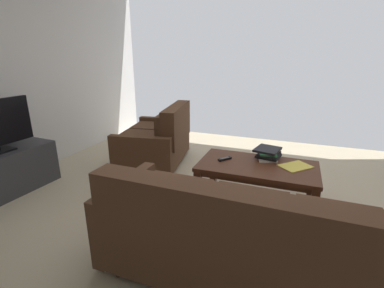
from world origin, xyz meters
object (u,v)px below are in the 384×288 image
tv_remote (225,159)px  loose_magazine (295,166)px  book_stack (268,153)px  tv_stand (2,174)px  loveseat_near (158,140)px  coffee_table (257,170)px  sofa_main (240,237)px

tv_remote → loose_magazine: bearing=-174.7°
book_stack → tv_remote: book_stack is taller
tv_stand → tv_remote: size_ratio=7.46×
loveseat_near → tv_stand: loveseat_near is taller
coffee_table → book_stack: bearing=-110.3°
tv_stand → loose_magazine: (-3.01, -0.91, 0.18)m
loveseat_near → tv_remote: size_ratio=8.30×
tv_remote → loose_magazine: tv_remote is taller
sofa_main → tv_stand: bearing=-6.6°
loose_magazine → book_stack: bearing=-159.9°
coffee_table → book_stack: 0.25m
coffee_table → loose_magazine: bearing=-167.5°
loveseat_near → loose_magazine: bearing=163.7°
coffee_table → tv_stand: size_ratio=1.03×
tv_stand → book_stack: (-2.72, -1.04, 0.24)m
sofa_main → book_stack: sofa_main is taller
tv_stand → book_stack: book_stack is taller
coffee_table → tv_remote: tv_remote is taller
sofa_main → book_stack: 1.36m
sofa_main → book_stack: bearing=-90.9°
sofa_main → loose_magazine: bearing=-104.2°
tv_stand → book_stack: size_ratio=3.70×
tv_stand → coffee_table: bearing=-162.5°
loveseat_near → coffee_table: loveseat_near is taller
loveseat_near → book_stack: size_ratio=4.12×
tv_remote → loose_magazine: size_ratio=0.51×
tv_remote → book_stack: bearing=-155.8°
loveseat_near → loose_magazine: loveseat_near is taller
sofa_main → loveseat_near: size_ratio=1.53×
sofa_main → tv_remote: bearing=-70.7°
loveseat_near → coffee_table: size_ratio=1.08×
book_stack → tv_remote: bearing=24.2°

